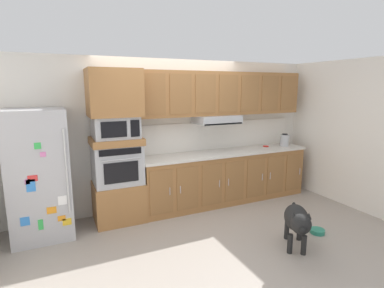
% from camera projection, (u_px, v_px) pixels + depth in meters
% --- Properties ---
extents(ground_plane, '(9.60, 9.60, 0.00)m').
position_uv_depth(ground_plane, '(197.00, 227.00, 4.45)').
color(ground_plane, '#9E9389').
extents(back_kitchen_wall, '(6.20, 0.12, 2.50)m').
position_uv_depth(back_kitchen_wall, '(169.00, 133.00, 5.21)').
color(back_kitchen_wall, silver).
rests_on(back_kitchen_wall, ground).
extents(side_panel_right, '(0.12, 7.10, 2.50)m').
position_uv_depth(side_panel_right, '(338.00, 132.00, 5.38)').
color(side_panel_right, white).
rests_on(side_panel_right, ground).
extents(refrigerator, '(0.76, 0.73, 1.76)m').
position_uv_depth(refrigerator, '(39.00, 175.00, 4.05)').
color(refrigerator, '#ADADB2').
rests_on(refrigerator, ground).
extents(oven_base_cabinet, '(0.74, 0.62, 0.60)m').
position_uv_depth(oven_base_cabinet, '(119.00, 201.00, 4.66)').
color(oven_base_cabinet, '#996638').
rests_on(oven_base_cabinet, ground).
extents(built_in_oven, '(0.70, 0.62, 0.60)m').
position_uv_depth(built_in_oven, '(117.00, 164.00, 4.55)').
color(built_in_oven, '#A8AAAF').
rests_on(built_in_oven, oven_base_cabinet).
extents(appliance_mid_shelf, '(0.74, 0.62, 0.10)m').
position_uv_depth(appliance_mid_shelf, '(116.00, 141.00, 4.48)').
color(appliance_mid_shelf, '#996638').
rests_on(appliance_mid_shelf, built_in_oven).
extents(microwave, '(0.64, 0.54, 0.32)m').
position_uv_depth(microwave, '(115.00, 127.00, 4.44)').
color(microwave, '#A8AAAF').
rests_on(microwave, appliance_mid_shelf).
extents(appliance_upper_cabinet, '(0.74, 0.62, 0.68)m').
position_uv_depth(appliance_upper_cabinet, '(114.00, 93.00, 4.35)').
color(appliance_upper_cabinet, '#996638').
rests_on(appliance_upper_cabinet, microwave).
extents(lower_cabinet_run, '(3.09, 0.63, 0.88)m').
position_uv_depth(lower_cabinet_run, '(226.00, 177.00, 5.42)').
color(lower_cabinet_run, '#996638').
rests_on(lower_cabinet_run, ground).
extents(countertop_slab, '(3.13, 0.64, 0.04)m').
position_uv_depth(countertop_slab, '(226.00, 152.00, 5.34)').
color(countertop_slab, beige).
rests_on(countertop_slab, lower_cabinet_run).
extents(backsplash_panel, '(3.13, 0.02, 0.50)m').
position_uv_depth(backsplash_panel, '(218.00, 135.00, 5.55)').
color(backsplash_panel, silver).
rests_on(backsplash_panel, countertop_slab).
extents(upper_cabinet_with_hood, '(3.09, 0.48, 0.88)m').
position_uv_depth(upper_cabinet_with_hood, '(223.00, 95.00, 5.26)').
color(upper_cabinet_with_hood, '#996638').
rests_on(upper_cabinet_with_hood, backsplash_panel).
extents(screwdriver, '(0.16, 0.17, 0.03)m').
position_uv_depth(screwdriver, '(266.00, 146.00, 5.74)').
color(screwdriver, red).
rests_on(screwdriver, countertop_slab).
extents(electric_kettle, '(0.17, 0.17, 0.24)m').
position_uv_depth(electric_kettle, '(284.00, 140.00, 5.81)').
color(electric_kettle, '#A8AAAF').
rests_on(electric_kettle, countertop_slab).
extents(dog, '(0.64, 0.82, 0.62)m').
position_uv_depth(dog, '(297.00, 220.00, 3.77)').
color(dog, black).
rests_on(dog, ground).
extents(dog_food_bowl, '(0.20, 0.20, 0.06)m').
position_uv_depth(dog_food_bowl, '(317.00, 231.00, 4.26)').
color(dog_food_bowl, '#267F66').
rests_on(dog_food_bowl, ground).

